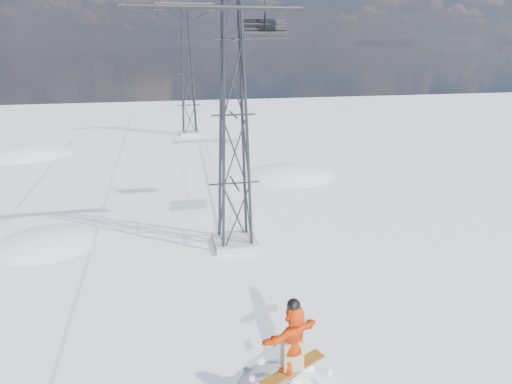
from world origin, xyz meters
TOP-DOWN VIEW (x-y plane):
  - ground at (0.00, 0.00)m, footprint 120.00×120.00m
  - snow_terrain at (-4.77, 21.24)m, footprint 39.00×37.00m
  - lift_tower_near at (0.80, 8.00)m, footprint 5.20×1.80m
  - lift_tower_far at (0.80, 33.00)m, footprint 5.20×1.80m
  - lift_chair_mid at (3.00, 12.19)m, footprint 2.07×0.59m

SIDE VIEW (x-z plane):
  - snow_terrain at x=-4.77m, z-range -20.59..1.41m
  - ground at x=0.00m, z-range 0.00..0.00m
  - lift_tower_near at x=0.80m, z-range -0.24..11.18m
  - lift_tower_far at x=0.80m, z-range -0.24..11.18m
  - lift_chair_mid at x=3.00m, z-range 7.51..10.08m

